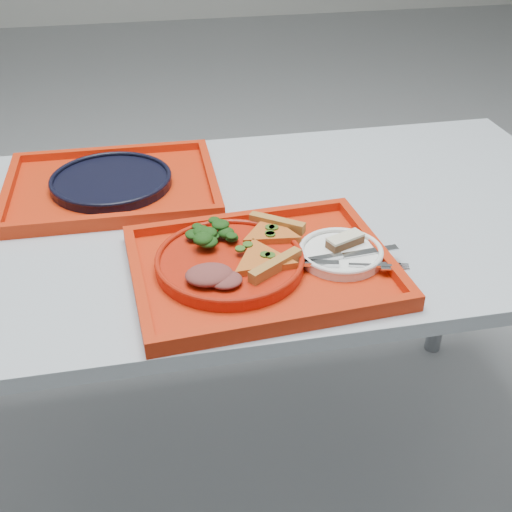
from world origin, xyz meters
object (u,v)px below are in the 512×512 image
Objects in this scene: dessert_bar at (345,241)px; navy_plate at (111,182)px; tray_main at (262,270)px; tray_far at (112,188)px; dinner_plate at (230,263)px.

navy_plate is at bearing 117.48° from dessert_bar.
tray_main is 1.73× the size of navy_plate.
tray_far is 0.42m from dinner_plate.
tray_far is (-0.26, 0.38, 0.00)m from tray_main.
tray_main is at bearing -55.78° from navy_plate.
navy_plate is (-0.00, 0.00, 0.01)m from tray_far.
tray_main is 1.00× the size of tray_far.
tray_main is 1.73× the size of dinner_plate.
navy_plate is at bearing 135.98° from tray_far.
dessert_bar reaches higher than dinner_plate.
dinner_plate is at bearing -60.29° from tray_far.
tray_far is 0.01m from navy_plate.
dinner_plate is 0.42m from navy_plate.
tray_main is 0.16m from dessert_bar.
dessert_bar is at bearing 2.67° from dinner_plate.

